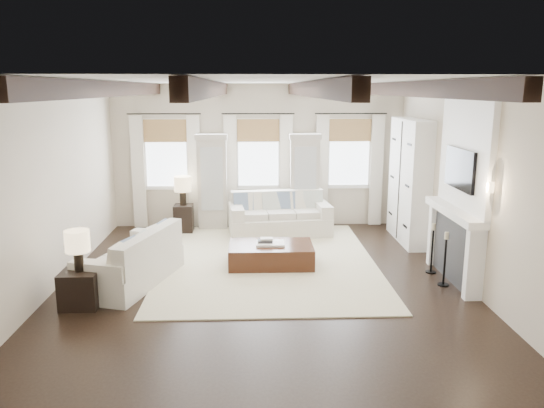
{
  "coord_description": "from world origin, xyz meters",
  "views": [
    {
      "loc": [
        -0.17,
        -8.14,
        3.09
      ],
      "look_at": [
        0.19,
        0.73,
        1.15
      ],
      "focal_mm": 35.0,
      "sensor_mm": 36.0,
      "label": 1
    }
  ],
  "objects_px": {
    "sofa_left": "(135,262)",
    "ottoman": "(271,255)",
    "side_table_back": "(184,219)",
    "sofa_back": "(279,217)",
    "side_table_front": "(81,288)"
  },
  "relations": [
    {
      "from": "sofa_back",
      "to": "side_table_back",
      "type": "distance_m",
      "value": 2.1
    },
    {
      "from": "sofa_back",
      "to": "ottoman",
      "type": "xyz_separation_m",
      "value": [
        -0.26,
        -2.09,
        -0.18
      ]
    },
    {
      "from": "sofa_left",
      "to": "ottoman",
      "type": "bearing_deg",
      "value": 19.88
    },
    {
      "from": "ottoman",
      "to": "side_table_back",
      "type": "xyz_separation_m",
      "value": [
        -1.82,
        2.32,
        0.11
      ]
    },
    {
      "from": "sofa_back",
      "to": "ottoman",
      "type": "distance_m",
      "value": 2.11
    },
    {
      "from": "side_table_front",
      "to": "sofa_back",
      "type": "bearing_deg",
      "value": 50.86
    },
    {
      "from": "side_table_front",
      "to": "ottoman",
      "type": "bearing_deg",
      "value": 30.98
    },
    {
      "from": "sofa_back",
      "to": "sofa_left",
      "type": "relative_size",
      "value": 1.0
    },
    {
      "from": "sofa_left",
      "to": "sofa_back",
      "type": "bearing_deg",
      "value": 49.32
    },
    {
      "from": "side_table_back",
      "to": "ottoman",
      "type": "bearing_deg",
      "value": -51.86
    },
    {
      "from": "ottoman",
      "to": "side_table_front",
      "type": "relative_size",
      "value": 2.78
    },
    {
      "from": "ottoman",
      "to": "side_table_back",
      "type": "height_order",
      "value": "side_table_back"
    },
    {
      "from": "sofa_left",
      "to": "side_table_back",
      "type": "relative_size",
      "value": 3.64
    },
    {
      "from": "sofa_back",
      "to": "ottoman",
      "type": "height_order",
      "value": "sofa_back"
    },
    {
      "from": "side_table_front",
      "to": "side_table_back",
      "type": "relative_size",
      "value": 0.87
    }
  ]
}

